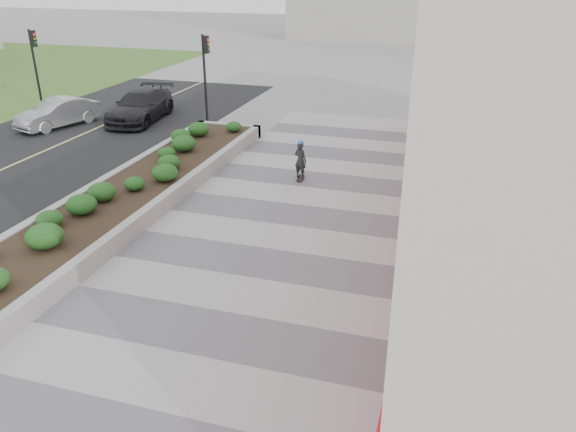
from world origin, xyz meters
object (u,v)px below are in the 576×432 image
at_px(planter, 121,197).
at_px(car_silver, 58,113).
at_px(car_dark, 140,106).
at_px(traffic_signal_near, 206,66).
at_px(skateboarder, 300,160).
at_px(traffic_signal_far, 35,59).

xyz_separation_m(planter, car_silver, (-8.38, 7.89, 0.24)).
relative_size(car_silver, car_dark, 0.80).
bearing_deg(planter, traffic_signal_near, 99.35).
bearing_deg(car_dark, car_silver, -152.54).
height_order(traffic_signal_near, car_dark, traffic_signal_near).
height_order(car_silver, car_dark, car_dark).
bearing_deg(car_silver, car_dark, 51.75).
bearing_deg(traffic_signal_near, skateboarder, -44.12).
height_order(traffic_signal_far, car_dark, traffic_signal_far).
distance_m(traffic_signal_near, car_silver, 7.45).
bearing_deg(traffic_signal_far, traffic_signal_near, 3.11).
xyz_separation_m(traffic_signal_far, skateboarder, (15.62, -5.73, -2.01)).
distance_m(traffic_signal_near, skateboarder, 9.17).
bearing_deg(traffic_signal_far, car_silver, -39.68).
relative_size(traffic_signal_near, car_dark, 0.84).
xyz_separation_m(planter, car_dark, (-5.19, 10.07, 0.31)).
distance_m(traffic_signal_near, traffic_signal_far, 9.21).
relative_size(planter, car_silver, 4.49).
xyz_separation_m(traffic_signal_near, car_silver, (-6.65, -2.61, -2.10)).
relative_size(traffic_signal_far, car_dark, 0.84).
bearing_deg(car_silver, planter, -25.90).
xyz_separation_m(skateboarder, car_silver, (-13.08, 3.61, -0.09)).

